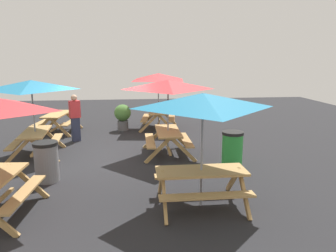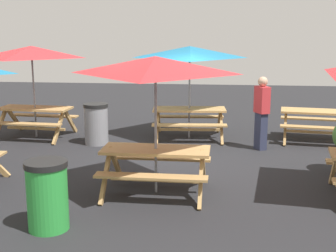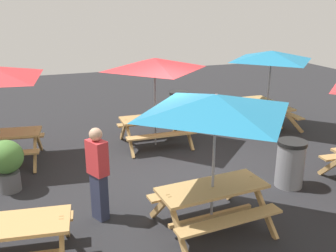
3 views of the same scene
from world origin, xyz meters
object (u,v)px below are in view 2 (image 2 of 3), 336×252
at_px(trash_bin_green, 47,195).
at_px(trash_bin_gray, 96,124).
at_px(picnic_table_0, 155,75).
at_px(picnic_table_5, 319,119).
at_px(person_standing, 262,111).
at_px(picnic_table_4, 32,59).
at_px(picnic_table_1, 190,59).

height_order(trash_bin_green, trash_bin_gray, same).
xyz_separation_m(picnic_table_0, picnic_table_5, (3.47, 4.02, -1.43)).
xyz_separation_m(trash_bin_gray, person_standing, (3.86, -0.08, 0.39)).
height_order(picnic_table_0, picnic_table_4, same).
xyz_separation_m(picnic_table_5, trash_bin_green, (-4.76, -5.65, -0.07)).
height_order(picnic_table_0, trash_bin_gray, picnic_table_0).
bearing_deg(picnic_table_1, picnic_table_0, -98.71).
bearing_deg(picnic_table_5, picnic_table_0, -122.87).
height_order(picnic_table_0, picnic_table_1, same).
xyz_separation_m(picnic_table_0, trash_bin_gray, (-1.86, 3.16, -1.49)).
distance_m(trash_bin_green, trash_bin_gray, 4.82).
xyz_separation_m(picnic_table_0, picnic_table_4, (-3.58, 3.71, 0.00)).
height_order(picnic_table_5, trash_bin_green, trash_bin_green).
bearing_deg(person_standing, picnic_table_0, -59.12).
relative_size(picnic_table_5, person_standing, 1.18).
bearing_deg(picnic_table_0, picnic_table_4, 134.89).
bearing_deg(trash_bin_green, trash_bin_gray, 96.81).
bearing_deg(person_standing, picnic_table_5, 96.44).
xyz_separation_m(picnic_table_0, picnic_table_1, (0.31, 3.99, 0.00)).
bearing_deg(person_standing, picnic_table_4, -122.52).
xyz_separation_m(picnic_table_4, trash_bin_green, (2.29, -5.34, -1.49)).
xyz_separation_m(picnic_table_1, trash_bin_gray, (-2.17, -0.83, -1.49)).
bearing_deg(trash_bin_gray, picnic_table_0, -59.52).
bearing_deg(picnic_table_5, picnic_table_1, -171.59).
bearing_deg(trash_bin_gray, picnic_table_5, 9.14).
bearing_deg(picnic_table_4, trash_bin_green, -62.47).
xyz_separation_m(picnic_table_0, person_standing, (2.00, 3.08, -1.10)).
xyz_separation_m(picnic_table_4, trash_bin_gray, (1.72, -0.55, -1.49)).
xyz_separation_m(trash_bin_green, person_standing, (3.29, 4.71, 0.39)).
relative_size(picnic_table_0, person_standing, 1.40).
bearing_deg(picnic_table_1, trash_bin_gray, -163.29).
bearing_deg(trash_bin_gray, trash_bin_green, -83.19).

